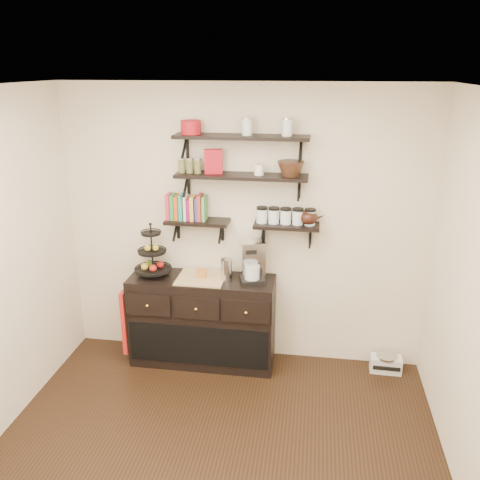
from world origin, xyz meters
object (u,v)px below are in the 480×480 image
(sideboard, at_px, (203,320))
(coffee_maker, at_px, (253,261))
(fruit_stand, at_px, (153,258))
(radio, at_px, (386,363))

(sideboard, height_order, coffee_maker, coffee_maker)
(sideboard, distance_m, coffee_maker, 0.81)
(coffee_maker, bearing_deg, fruit_stand, 164.49)
(sideboard, xyz_separation_m, fruit_stand, (-0.47, 0.00, 0.62))
(fruit_stand, xyz_separation_m, coffee_maker, (0.96, 0.02, 0.02))
(coffee_maker, xyz_separation_m, radio, (1.31, 0.05, -1.01))
(coffee_maker, height_order, radio, coffee_maker)
(coffee_maker, distance_m, radio, 1.65)
(sideboard, height_order, radio, sideboard)
(coffee_maker, relative_size, radio, 1.36)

